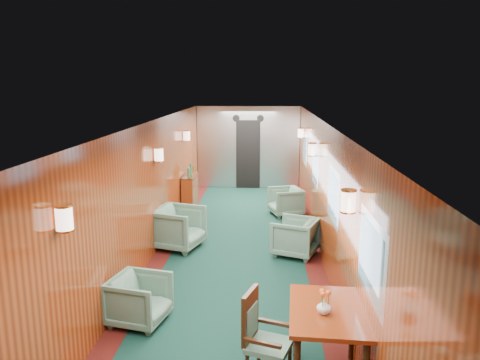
{
  "coord_description": "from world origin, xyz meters",
  "views": [
    {
      "loc": [
        0.49,
        -7.66,
        3.06
      ],
      "look_at": [
        0.0,
        1.46,
        1.15
      ],
      "focal_mm": 35.0,
      "sensor_mm": 36.0,
      "label": 1
    }
  ],
  "objects_px": {
    "armchair_left_near": "(140,300)",
    "credenza": "(190,191)",
    "armchair_left_far": "(178,228)",
    "side_chair": "(261,334)",
    "armchair_right_far": "(286,201)",
    "armchair_right_near": "(295,237)",
    "dining_table": "(328,321)"
  },
  "relations": [
    {
      "from": "armchair_left_far",
      "to": "armchair_right_far",
      "type": "relative_size",
      "value": 1.21
    },
    {
      "from": "dining_table",
      "to": "armchair_right_far",
      "type": "bearing_deg",
      "value": 94.98
    },
    {
      "from": "armchair_left_far",
      "to": "dining_table",
      "type": "bearing_deg",
      "value": -132.55
    },
    {
      "from": "dining_table",
      "to": "armchair_right_near",
      "type": "relative_size",
      "value": 1.55
    },
    {
      "from": "armchair_right_near",
      "to": "armchair_right_far",
      "type": "height_order",
      "value": "armchair_right_near"
    },
    {
      "from": "armchair_left_near",
      "to": "armchair_left_far",
      "type": "bearing_deg",
      "value": 13.7
    },
    {
      "from": "dining_table",
      "to": "armchair_right_near",
      "type": "xyz_separation_m",
      "value": [
        -0.1,
        3.7,
        -0.36
      ]
    },
    {
      "from": "dining_table",
      "to": "armchair_right_near",
      "type": "height_order",
      "value": "dining_table"
    },
    {
      "from": "side_chair",
      "to": "armchair_right_far",
      "type": "distance_m",
      "value": 6.32
    },
    {
      "from": "credenza",
      "to": "armchair_left_far",
      "type": "distance_m",
      "value": 2.81
    },
    {
      "from": "side_chair",
      "to": "armchair_right_far",
      "type": "height_order",
      "value": "side_chair"
    },
    {
      "from": "armchair_left_far",
      "to": "armchair_right_far",
      "type": "xyz_separation_m",
      "value": [
        2.11,
        2.36,
        -0.07
      ]
    },
    {
      "from": "dining_table",
      "to": "armchair_right_far",
      "type": "height_order",
      "value": "dining_table"
    },
    {
      "from": "credenza",
      "to": "armchair_left_near",
      "type": "distance_m",
      "value": 5.62
    },
    {
      "from": "armchair_right_near",
      "to": "armchair_right_far",
      "type": "bearing_deg",
      "value": -157.34
    },
    {
      "from": "credenza",
      "to": "armchair_left_far",
      "type": "height_order",
      "value": "credenza"
    },
    {
      "from": "side_chair",
      "to": "armchair_right_near",
      "type": "relative_size",
      "value": 1.33
    },
    {
      "from": "armchair_left_far",
      "to": "armchair_right_near",
      "type": "distance_m",
      "value": 2.18
    },
    {
      "from": "armchair_left_near",
      "to": "armchair_right_near",
      "type": "relative_size",
      "value": 0.93
    },
    {
      "from": "dining_table",
      "to": "credenza",
      "type": "distance_m",
      "value": 7.2
    },
    {
      "from": "armchair_left_far",
      "to": "armchair_left_near",
      "type": "bearing_deg",
      "value": -162.05
    },
    {
      "from": "credenza",
      "to": "dining_table",
      "type": "bearing_deg",
      "value": -69.77
    },
    {
      "from": "credenza",
      "to": "armchair_left_near",
      "type": "relative_size",
      "value": 1.61
    },
    {
      "from": "armchair_right_near",
      "to": "side_chair",
      "type": "bearing_deg",
      "value": 12.41
    },
    {
      "from": "side_chair",
      "to": "credenza",
      "type": "bearing_deg",
      "value": 123.87
    },
    {
      "from": "dining_table",
      "to": "side_chair",
      "type": "bearing_deg",
      "value": -177.8
    },
    {
      "from": "credenza",
      "to": "armchair_right_near",
      "type": "relative_size",
      "value": 1.5
    },
    {
      "from": "armchair_left_near",
      "to": "armchair_right_far",
      "type": "height_order",
      "value": "armchair_right_far"
    },
    {
      "from": "armchair_left_near",
      "to": "credenza",
      "type": "bearing_deg",
      "value": 15.72
    },
    {
      "from": "armchair_left_near",
      "to": "armchair_right_near",
      "type": "xyz_separation_m",
      "value": [
        2.15,
        2.56,
        0.02
      ]
    },
    {
      "from": "dining_table",
      "to": "credenza",
      "type": "height_order",
      "value": "credenza"
    },
    {
      "from": "armchair_left_far",
      "to": "side_chair",
      "type": "bearing_deg",
      "value": -140.45
    }
  ]
}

